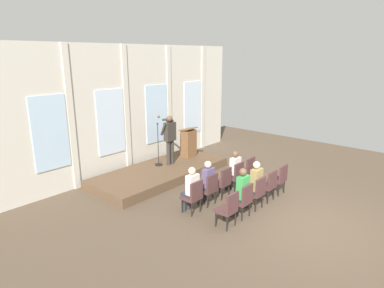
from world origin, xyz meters
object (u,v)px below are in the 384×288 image
Objects in this scene: chair_r0_c2 at (223,181)px; chair_r1_c4 at (279,178)px; chair_r1_c3 at (269,184)px; lectern at (189,143)px; chair_r0_c0 at (193,195)px; audience_r1_c1 at (241,190)px; audience_r1_c2 at (255,182)px; chair_r1_c1 at (243,199)px; chair_r1_c2 at (257,191)px; audience_r0_c1 at (207,180)px; audience_r0_c3 at (234,168)px; chair_r1_c0 at (228,208)px; chair_r0_c3 at (236,175)px; mic_stand at (158,156)px; audience_r0_c0 at (191,187)px; chair_r0_c4 at (247,169)px; speaker at (170,136)px; chair_r0_c1 at (209,188)px.

chair_r0_c2 is 1.77m from chair_r1_c4.
lectern is at bearing 75.84° from chair_r1_c3.
chair_r0_c0 and chair_r1_c3 have the same top height.
audience_r1_c2 reaches higher than audience_r1_c1.
lectern is 1.23× the size of chair_r1_c1.
audience_r0_c1 is at bearing 118.94° from chair_r1_c2.
audience_r0_c3 is at bearing 0.03° from audience_r0_c1.
chair_r1_c0 is 1.00× the size of chair_r1_c3.
chair_r1_c0 is at bearing -176.69° from audience_r1_c2.
chair_r1_c2 is at bearing 180.00° from chair_r1_c3.
chair_r1_c1 is (-1.35, -1.14, 0.00)m from chair_r0_c3.
mic_stand is 1.65× the size of chair_r1_c4.
chair_r1_c2 is at bearing -90.00° from audience_r1_c2.
chair_r0_c2 is (1.35, -0.08, -0.19)m from audience_r0_c0.
chair_r0_c0 is 1.77m from chair_r1_c2.
lectern is 1.23× the size of chair_r0_c4.
chair_r1_c1 is at bearing -173.40° from audience_r1_c2.
speaker is 2.75m from audience_r0_c3.
audience_r1_c1 is at bearing -122.49° from chair_r0_c2.
lectern reaches higher than audience_r0_c3.
audience_r1_c1 is at bearing -141.86° from chair_r0_c3.
chair_r0_c0 is at bearing 180.00° from chair_r0_c3.
chair_r0_c3 is at bearing 40.15° from chair_r1_c1.
lectern reaches higher than audience_r0_c1.
chair_r0_c2 and chair_r1_c1 have the same top height.
audience_r0_c0 reaches higher than chair_r1_c0.
mic_stand is 1.20× the size of audience_r0_c3.
audience_r0_c0 is at bearing 139.76° from audience_r1_c2.
audience_r1_c1 is (0.68, 0.08, 0.22)m from chair_r1_c0.
chair_r0_c3 is 1.00× the size of chair_r1_c0.
speaker is 2.88m from chair_r0_c3.
chair_r1_c0 is at bearing 180.00° from chair_r1_c4.
audience_r0_c0 is at bearing 148.92° from chair_r1_c3.
chair_r0_c4 is 1.00× the size of chair_r1_c2.
chair_r1_c2 is 0.24m from audience_r1_c2.
audience_r0_c0 is 1.40× the size of chair_r0_c1.
chair_r0_c0 is (-1.90, -2.76, -0.81)m from speaker.
chair_r0_c0 is at bearing -90.00° from audience_r0_c0.
chair_r0_c4 and chair_r1_c1 have the same top height.
audience_r1_c1 is 1.45× the size of chair_r1_c4.
speaker is 1.54× the size of lectern.
chair_r1_c1 is at bearing -101.86° from mic_stand.
chair_r1_c1 is at bearing -90.00° from audience_r1_c1.
chair_r0_c1 is (0.68, 0.00, 0.00)m from chair_r0_c0.
mic_stand is 1.65× the size of chair_r0_c1.
lectern reaches higher than audience_r0_c0.
chair_r0_c3 is 0.69× the size of audience_r1_c1.
speaker reaches higher than chair_r0_c3.
speaker is 2.93m from chair_r0_c2.
chair_r0_c3 is 1.00× the size of chair_r1_c4.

